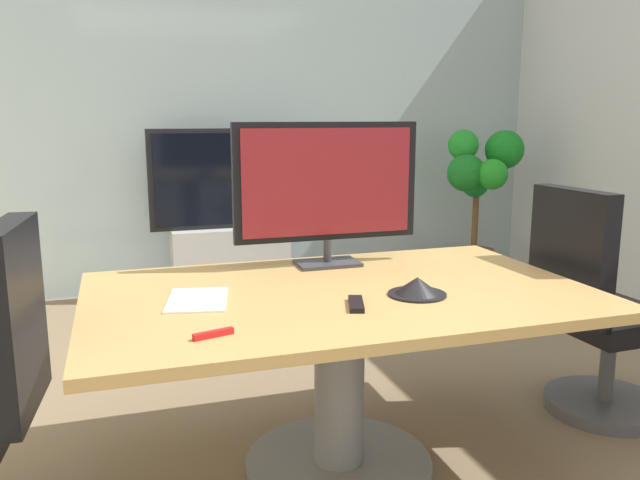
{
  "coord_description": "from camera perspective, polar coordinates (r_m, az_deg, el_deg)",
  "views": [
    {
      "loc": [
        -0.9,
        -2.12,
        1.41
      ],
      "look_at": [
        -0.1,
        0.36,
        0.89
      ],
      "focal_mm": 35.66,
      "sensor_mm": 36.0,
      "label": 1
    }
  ],
  "objects": [
    {
      "name": "potted_plant",
      "position": [
        5.4,
        14.16,
        4.36
      ],
      "size": [
        0.66,
        0.53,
        1.29
      ],
      "color": "brown",
      "rests_on": "ground"
    },
    {
      "name": "wall_display_unit",
      "position": [
        5.02,
        -8.1,
        -0.07
      ],
      "size": [
        1.2,
        0.36,
        1.31
      ],
      "color": "#B7BABC",
      "rests_on": "ground"
    },
    {
      "name": "whiteboard_marker",
      "position": [
        1.98,
        -9.55,
        -8.31
      ],
      "size": [
        0.13,
        0.05,
        0.02
      ],
      "primitive_type": "cube",
      "rotation": [
        0.0,
        0.0,
        0.27
      ],
      "color": "red",
      "rests_on": "conference_table"
    },
    {
      "name": "wall_back_glass_partition",
      "position": [
        5.29,
        -8.19,
        11.8
      ],
      "size": [
        5.48,
        0.1,
        2.96
      ],
      "primitive_type": "cube",
      "color": "#9EB2B7",
      "rests_on": "ground"
    },
    {
      "name": "remote_control",
      "position": [
        2.26,
        3.26,
        -5.75
      ],
      "size": [
        0.1,
        0.18,
        0.02
      ],
      "primitive_type": "cube",
      "rotation": [
        0.0,
        0.0,
        -0.31
      ],
      "color": "black",
      "rests_on": "conference_table"
    },
    {
      "name": "ground_plane",
      "position": [
        2.7,
        4.7,
        -20.31
      ],
      "size": [
        7.18,
        7.18,
        0.0
      ],
      "primitive_type": "plane",
      "color": "#7A664C"
    },
    {
      "name": "conference_table",
      "position": [
        2.52,
        1.76,
        -8.6
      ],
      "size": [
        1.92,
        1.18,
        0.74
      ],
      "color": "#B2894C",
      "rests_on": "ground"
    },
    {
      "name": "conference_phone",
      "position": [
        2.41,
        8.72,
        -4.21
      ],
      "size": [
        0.22,
        0.22,
        0.07
      ],
      "color": "black",
      "rests_on": "conference_table"
    },
    {
      "name": "office_chair_right",
      "position": [
        3.26,
        23.48,
        -6.8
      ],
      "size": [
        0.6,
        0.58,
        1.09
      ],
      "rotation": [
        0.0,
        0.0,
        1.61
      ],
      "color": "#4C4C51",
      "rests_on": "ground"
    },
    {
      "name": "paper_notepad",
      "position": [
        2.36,
        -10.96,
        -5.31
      ],
      "size": [
        0.27,
        0.34,
        0.01
      ],
      "primitive_type": "cube",
      "rotation": [
        0.0,
        0.0,
        -0.2
      ],
      "color": "white",
      "rests_on": "conference_table"
    },
    {
      "name": "tv_monitor",
      "position": [
        2.81,
        0.63,
        4.91
      ],
      "size": [
        0.84,
        0.18,
        0.64
      ],
      "color": "#333338",
      "rests_on": "conference_table"
    }
  ]
}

